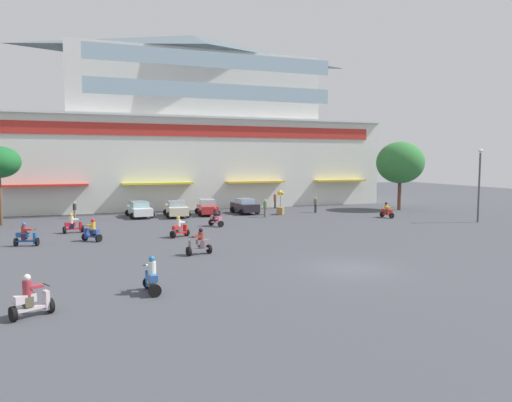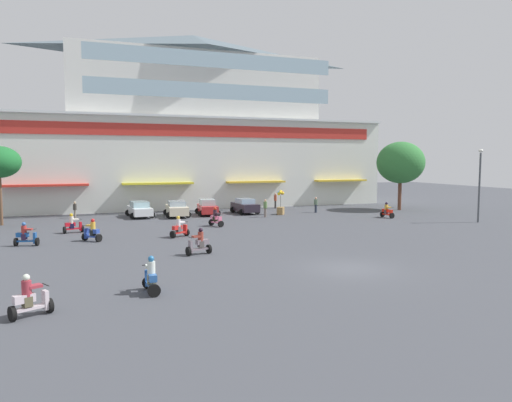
{
  "view_description": "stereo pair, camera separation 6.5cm",
  "coord_description": "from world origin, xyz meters",
  "views": [
    {
      "loc": [
        -12.31,
        -20.12,
        5.43
      ],
      "look_at": [
        -0.33,
        13.04,
        2.35
      ],
      "focal_mm": 32.86,
      "sensor_mm": 36.0,
      "label": 1
    },
    {
      "loc": [
        -12.24,
        -20.14,
        5.43
      ],
      "look_at": [
        -0.33,
        13.04,
        2.35
      ],
      "focal_mm": 32.86,
      "sensor_mm": 36.0,
      "label": 2
    }
  ],
  "objects": [
    {
      "name": "plaza_tree_1",
      "position": [
        19.68,
        22.42,
        5.16
      ],
      "size": [
        4.99,
        5.29,
        7.42
      ],
      "color": "brown",
      "rests_on": "ground"
    },
    {
      "name": "balloon_vendor_cart",
      "position": [
        5.79,
        22.8,
        0.98
      ],
      "size": [
        1.01,
        1.08,
        2.44
      ],
      "color": "olive",
      "rests_on": "ground"
    },
    {
      "name": "parked_car_2",
      "position": [
        -1.21,
        24.82,
        0.78
      ],
      "size": [
        2.45,
        3.95,
        1.57
      ],
      "color": "red",
      "rests_on": "ground"
    },
    {
      "name": "scooter_rider_1",
      "position": [
        -16.06,
        12.39,
        0.63
      ],
      "size": [
        1.5,
        0.82,
        1.53
      ],
      "color": "black",
      "rests_on": "ground"
    },
    {
      "name": "scooter_rider_4",
      "position": [
        -9.94,
        -1.02,
        0.64
      ],
      "size": [
        0.59,
        1.49,
        1.57
      ],
      "color": "black",
      "rests_on": "ground"
    },
    {
      "name": "scooter_rider_5",
      "position": [
        -12.1,
        12.81,
        0.63
      ],
      "size": [
        1.33,
        1.36,
        1.54
      ],
      "color": "black",
      "rests_on": "ground"
    },
    {
      "name": "scooter_rider_8",
      "position": [
        -6.27,
        12.51,
        0.63
      ],
      "size": [
        1.5,
        1.2,
        1.52
      ],
      "color": "black",
      "rests_on": "ground"
    },
    {
      "name": "parked_car_3",
      "position": [
        2.74,
        24.93,
        0.77
      ],
      "size": [
        2.48,
        4.0,
        1.53
      ],
      "color": "#27202B",
      "rests_on": "ground"
    },
    {
      "name": "scooter_rider_2",
      "position": [
        -14.26,
        -2.59,
        0.63
      ],
      "size": [
        1.47,
        1.1,
        1.54
      ],
      "color": "black",
      "rests_on": "ground"
    },
    {
      "name": "parked_car_0",
      "position": [
        -7.69,
        25.46,
        0.76
      ],
      "size": [
        2.55,
        4.6,
        1.5
      ],
      "color": "silver",
      "rests_on": "ground"
    },
    {
      "name": "scooter_rider_0",
      "position": [
        -6.34,
        6.0,
        0.64
      ],
      "size": [
        1.54,
        0.87,
        1.54
      ],
      "color": "black",
      "rests_on": "ground"
    },
    {
      "name": "pedestrian_3",
      "position": [
        7.53,
        28.49,
        1.0
      ],
      "size": [
        0.44,
        0.44,
        1.73
      ],
      "color": "#2B2725",
      "rests_on": "ground"
    },
    {
      "name": "ground_plane",
      "position": [
        0.0,
        13.0,
        0.0
      ],
      "size": [
        128.0,
        128.0,
        0.0
      ],
      "primitive_type": "plane",
      "color": "#43454C"
    },
    {
      "name": "pedestrian_2",
      "position": [
        3.57,
        21.29,
        0.98
      ],
      "size": [
        0.38,
        0.38,
        1.71
      ],
      "color": "#6D6159",
      "rests_on": "ground"
    },
    {
      "name": "streetlamp_near",
      "position": [
        19.78,
        11.54,
        3.75
      ],
      "size": [
        0.4,
        0.4,
        6.37
      ],
      "color": "#474C51",
      "rests_on": "ground"
    },
    {
      "name": "colonial_building",
      "position": [
        -0.0,
        35.55,
        8.79
      ],
      "size": [
        43.93,
        15.24,
        20.17
      ],
      "color": "silver",
      "rests_on": "ground"
    },
    {
      "name": "pedestrian_0",
      "position": [
        -13.49,
        26.57,
        0.9
      ],
      "size": [
        0.42,
        0.42,
        1.56
      ],
      "color": "gray",
      "rests_on": "ground"
    },
    {
      "name": "parked_car_1",
      "position": [
        -4.28,
        24.62,
        0.77
      ],
      "size": [
        2.56,
        4.6,
        1.51
      ],
      "color": "beige",
      "rests_on": "ground"
    },
    {
      "name": "scooter_rider_3",
      "position": [
        -2.45,
        16.92,
        0.65
      ],
      "size": [
        1.0,
        1.56,
        1.57
      ],
      "color": "black",
      "rests_on": "ground"
    },
    {
      "name": "scooter_rider_9",
      "position": [
        -13.41,
        17.09,
        0.6
      ],
      "size": [
        1.52,
        0.91,
        1.49
      ],
      "color": "black",
      "rests_on": "ground"
    },
    {
      "name": "pedestrian_1",
      "position": [
        9.89,
        23.16,
        0.9
      ],
      "size": [
        0.4,
        0.4,
        1.6
      ],
      "color": "#2A3040",
      "rests_on": "ground"
    },
    {
      "name": "scooter_rider_7",
      "position": [
        14.26,
        17.02,
        0.6
      ],
      "size": [
        0.69,
        1.48,
        1.47
      ],
      "color": "black",
      "rests_on": "ground"
    }
  ]
}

